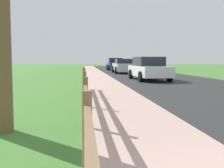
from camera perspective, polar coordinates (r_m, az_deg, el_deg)
The scene contains 9 objects.
ground_plane at distance 26.08m, azimuth -1.14°, elevation 2.01°, with size 120.00×120.00×0.00m, color #457930.
road_asphalt at distance 28.55m, azimuth 5.55°, elevation 2.25°, with size 7.00×66.00×0.01m, color #292929.
curb_concrete at distance 28.00m, azimuth -7.62°, elevation 2.18°, with size 6.00×66.00×0.01m, color tan.
grass_verge at distance 28.08m, azimuth -10.68°, elevation 2.15°, with size 5.00×66.00×0.00m, color #457930.
rail_fence at distance 6.70m, azimuth -5.54°, elevation -1.43°, with size 0.11×12.37×0.99m.
parked_suv_white at distance 18.53m, azimuth 7.44°, elevation 3.16°, with size 2.11×4.99×1.52m.
parked_car_silver at distance 27.93m, azimuth 2.47°, elevation 3.69°, with size 2.12×4.60×1.43m.
parked_car_blue at distance 36.72m, azimuth 0.66°, elevation 4.07°, with size 2.14×4.44×1.57m.
parked_car_beige at distance 45.30m, azimuth 0.42°, elevation 4.27°, with size 2.24×4.57×1.62m.
Camera 1 is at (-2.16, -0.95, 1.32)m, focal length 45.03 mm.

